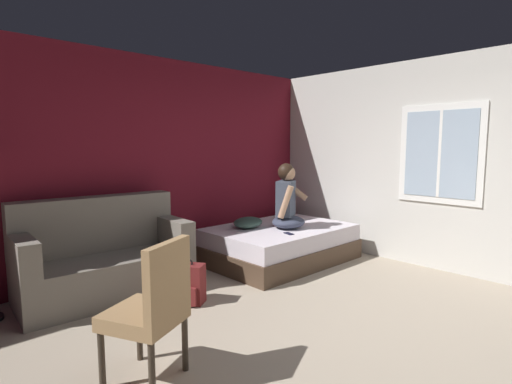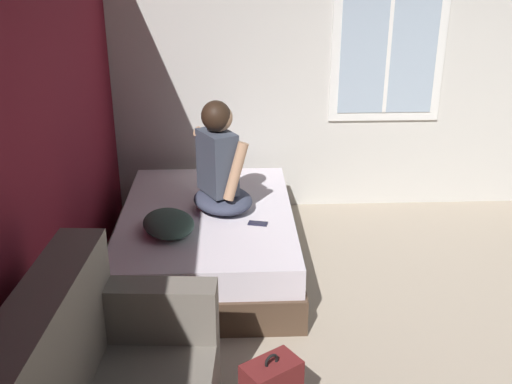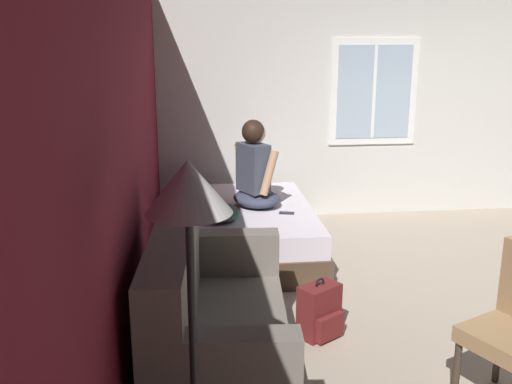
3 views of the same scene
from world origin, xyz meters
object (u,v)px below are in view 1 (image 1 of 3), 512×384
couch (104,259)px  backpack (189,285)px  cell_phone (289,234)px  bed (280,244)px  side_chair (152,306)px  throw_pillow (248,222)px  person_seated (287,202)px

couch → backpack: bearing=-57.1°
cell_phone → couch: bearing=172.1°
bed → side_chair: (-2.70, -1.37, 0.30)m
backpack → throw_pillow: 1.59m
person_seated → cell_phone: person_seated is taller
couch → cell_phone: couch is taller
couch → side_chair: (-0.41, -1.79, 0.14)m
cell_phone → person_seated: bearing=59.2°
person_seated → backpack: (-1.79, -0.29, -0.64)m
bed → side_chair: 3.04m
backpack → person_seated: bearing=9.1°
backpack → throw_pillow: bearing=25.0°
couch → throw_pillow: 1.95m
side_chair → person_seated: size_ratio=1.12×
cell_phone → bed: bearing=71.1°
bed → cell_phone: cell_phone is taller
couch → backpack: 0.99m
couch → side_chair: 1.84m
bed → throw_pillow: throw_pillow is taller
throw_pillow → cell_phone: bearing=-80.5°
person_seated → throw_pillow: (-0.38, 0.37, -0.29)m
person_seated → couch: bearing=167.1°
couch → person_seated: bearing=-12.9°
throw_pillow → backpack: bearing=-155.0°
throw_pillow → bed: bearing=-36.2°
bed → side_chair: side_chair is taller
side_chair → backpack: size_ratio=2.14×
bed → person_seated: bearing=-77.4°
backpack → cell_phone: 1.54m
side_chair → person_seated: person_seated is taller
bed → throw_pillow: 0.54m
backpack → cell_phone: (1.52, 0.01, 0.29)m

